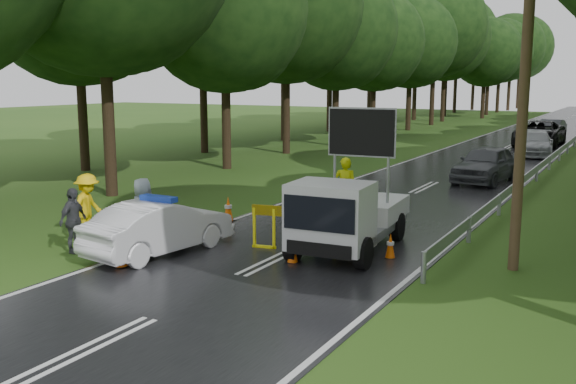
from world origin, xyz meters
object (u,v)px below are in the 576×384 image
Objects in this scene: barrier at (304,218)px; officer at (345,189)px; queue_car_third at (539,133)px; queue_car_fourth at (551,129)px; queue_car_first at (486,164)px; work_truck at (346,215)px; civilian at (329,215)px; police_sedan at (160,228)px; queue_car_second at (535,144)px.

officer is (-0.67, 4.00, 0.11)m from barrier.
queue_car_third is at bearing 76.22° from barrier.
queue_car_first is at bearing -85.20° from queue_car_fourth.
work_truck is 2.34× the size of officer.
barrier is 1.58× the size of civilian.
queue_car_fourth is (-0.29, 23.13, -0.08)m from queue_car_first.
queue_car_first is (4.60, 15.68, 0.11)m from police_sedan.
queue_car_first is 11.14m from queue_car_second.
queue_car_fourth is at bearing 85.04° from work_truck.
queue_car_first is 17.13m from queue_car_third.
queue_car_first is at bearing -87.79° from queue_car_third.
queue_car_second is (0.94, 24.42, -0.27)m from work_truck.
officer is at bearing -103.40° from queue_car_second.
queue_car_second is 0.82× the size of queue_car_third.
barrier is (3.08, 1.90, 0.20)m from police_sedan.
civilian is at bearing -135.67° from police_sedan.
queue_car_first is at bearing -121.79° from officer.
civilian is 0.38× the size of queue_car_first.
work_truck reaches higher than queue_car_third.
police_sedan is 6.38m from officer.
officer is at bearing -92.77° from queue_car_third.
civilian is (3.47, 2.56, 0.20)m from police_sedan.
queue_car_second is at bearing 83.32° from work_truck.
police_sedan is at bearing -96.22° from queue_car_third.
queue_car_first reaches higher than barrier.
civilian is 24.29m from queue_car_second.
barrier is 0.57× the size of queue_car_second.
officer reaches higher than queue_car_second.
civilian reaches higher than queue_car_second.
barrier is at bearing -156.68° from work_truck.
officer reaches higher than barrier.
officer is 10.02m from queue_car_first.
queue_car_fourth is (0.84, 36.25, -0.17)m from civilian.
queue_car_fourth reaches higher than barrier.
officer is at bearing -96.50° from queue_car_first.
work_truck is 2.66× the size of civilian.
queue_car_fourth is at bearing -112.48° from officer.
work_truck is at bearing -89.30° from queue_car_third.
queue_car_fourth is at bearing 49.01° from civilian.
work_truck is 0.78× the size of queue_car_third.
police_sedan is 39.05m from queue_car_fourth.
queue_car_first is (1.52, 13.78, -0.09)m from barrier.
police_sedan is 0.91× the size of work_truck.
work_truck reaches higher than barrier.
barrier is 0.60× the size of queue_car_first.
queue_car_second is at bearing -92.53° from police_sedan.
work_truck is 1.05m from barrier.
barrier is at bearing -100.78° from queue_car_second.
barrier is (-0.93, -0.49, -0.09)m from work_truck.
queue_car_fourth is (4.32, 38.81, 0.03)m from police_sedan.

